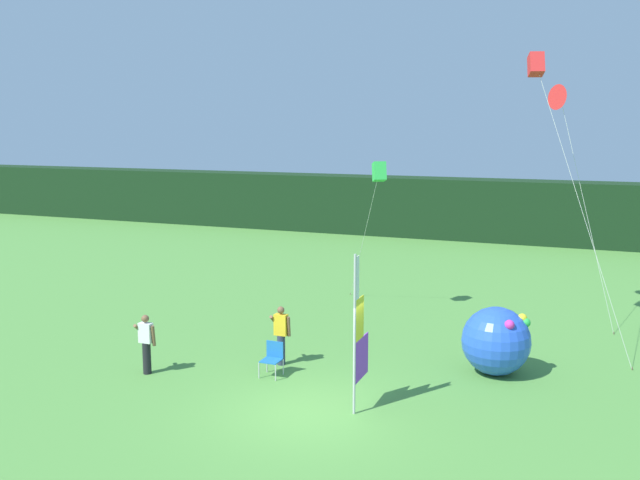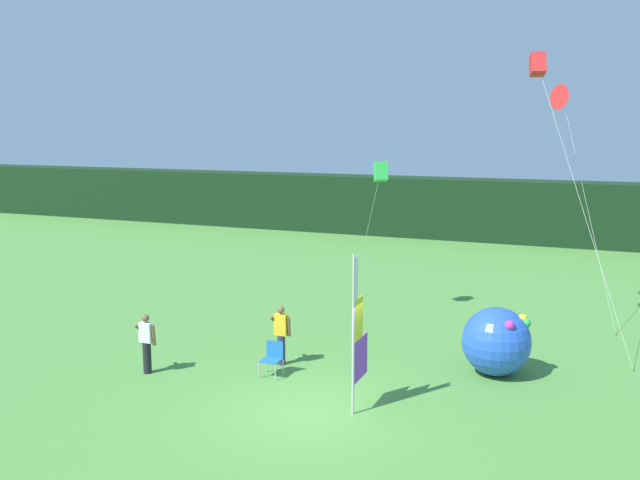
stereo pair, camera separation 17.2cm
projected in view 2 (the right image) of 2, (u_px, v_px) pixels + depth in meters
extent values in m
plane|color=#518E3D|center=(307.00, 413.00, 16.09)|extent=(120.00, 120.00, 0.00)
cube|color=black|center=(488.00, 210.00, 39.83)|extent=(80.00, 2.40, 3.46)
cylinder|color=#B7B7BC|center=(353.00, 335.00, 15.73)|extent=(0.06, 0.06, 3.73)
cube|color=purple|center=(360.00, 358.00, 16.31)|extent=(0.02, 0.97, 0.99)
cube|color=yellow|center=(358.00, 319.00, 15.98)|extent=(0.02, 0.60, 0.99)
cube|color=white|center=(356.00, 278.00, 15.65)|extent=(0.02, 0.23, 0.99)
cylinder|color=#2D334C|center=(281.00, 350.00, 19.27)|extent=(0.22, 0.22, 0.84)
cube|color=yellow|center=(281.00, 325.00, 19.15)|extent=(0.36, 0.20, 0.59)
sphere|color=brown|center=(281.00, 310.00, 19.08)|extent=(0.20, 0.20, 0.20)
cylinder|color=brown|center=(274.00, 321.00, 19.28)|extent=(0.09, 0.48, 0.42)
cylinder|color=brown|center=(289.00, 326.00, 19.07)|extent=(0.09, 0.14, 0.56)
cylinder|color=black|center=(147.00, 357.00, 18.60)|extent=(0.22, 0.22, 0.86)
cube|color=white|center=(146.00, 332.00, 18.48)|extent=(0.36, 0.20, 0.53)
sphere|color=brown|center=(145.00, 318.00, 18.42)|extent=(0.20, 0.20, 0.20)
cylinder|color=brown|center=(140.00, 329.00, 18.62)|extent=(0.09, 0.48, 0.42)
cylinder|color=brown|center=(154.00, 335.00, 18.41)|extent=(0.09, 0.14, 0.56)
sphere|color=blue|center=(496.00, 341.00, 18.41)|extent=(1.81, 1.81, 1.81)
sphere|color=green|center=(526.00, 323.00, 18.21)|extent=(0.25, 0.25, 0.25)
sphere|color=#DB33A8|center=(510.00, 325.00, 17.68)|extent=(0.25, 0.25, 0.25)
sphere|color=yellow|center=(523.00, 319.00, 18.26)|extent=(0.25, 0.25, 0.25)
cylinder|color=#BCBCC1|center=(259.00, 370.00, 18.26)|extent=(0.03, 0.03, 0.42)
cylinder|color=#BCBCC1|center=(275.00, 373.00, 18.08)|extent=(0.03, 0.03, 0.42)
cylinder|color=#BCBCC1|center=(267.00, 364.00, 18.70)|extent=(0.03, 0.03, 0.42)
cylinder|color=#BCBCC1|center=(283.00, 367.00, 18.52)|extent=(0.03, 0.03, 0.42)
cube|color=#1E66B2|center=(271.00, 360.00, 18.35)|extent=(0.48, 0.48, 0.03)
cube|color=#1E66B2|center=(275.00, 349.00, 18.53)|extent=(0.48, 0.03, 0.44)
cylinder|color=brown|center=(633.00, 370.00, 18.79)|extent=(0.03, 0.03, 0.08)
cylinder|color=silver|center=(583.00, 211.00, 19.62)|extent=(3.08, 2.06, 8.30)
cube|color=red|center=(538.00, 64.00, 20.45)|extent=(0.58, 0.71, 0.73)
cylinder|color=brown|center=(352.00, 294.00, 27.15)|extent=(0.03, 0.03, 0.08)
cylinder|color=silver|center=(366.00, 238.00, 25.30)|extent=(1.84, 2.43, 4.99)
cube|color=green|center=(381.00, 172.00, 23.45)|extent=(0.63, 0.68, 0.70)
cylinder|color=brown|center=(616.00, 334.00, 22.00)|extent=(0.03, 0.03, 0.08)
cylinder|color=silver|center=(589.00, 214.00, 22.38)|extent=(2.08, 1.32, 7.42)
cone|color=red|center=(563.00, 97.00, 22.75)|extent=(0.85, 0.82, 0.85)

